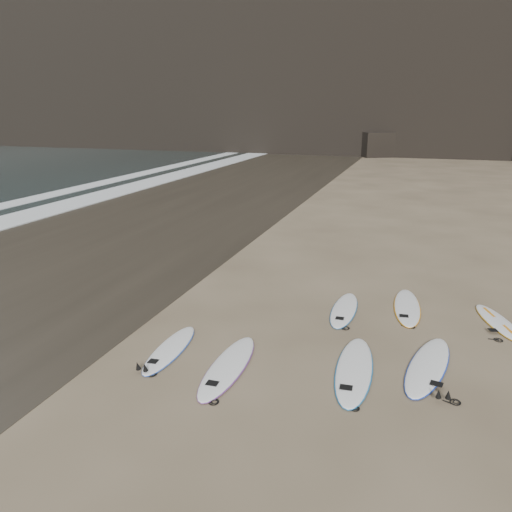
% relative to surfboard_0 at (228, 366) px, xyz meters
% --- Properties ---
extents(ground, '(240.00, 240.00, 0.00)m').
position_rel_surfboard_0_xyz_m(ground, '(4.37, 1.10, -0.05)').
color(ground, '#897559').
rests_on(ground, ground).
extents(wet_sand, '(12.00, 200.00, 0.01)m').
position_rel_surfboard_0_xyz_m(wet_sand, '(-8.63, 11.10, -0.04)').
color(wet_sand, '#383026').
rests_on(wet_sand, ground).
extents(foam_near, '(2.20, 200.00, 0.05)m').
position_rel_surfboard_0_xyz_m(foam_near, '(-14.13, 11.10, -0.02)').
color(foam_near, white).
rests_on(foam_near, ground).
extents(surfboard_0, '(0.70, 2.69, 0.10)m').
position_rel_surfboard_0_xyz_m(surfboard_0, '(0.00, 0.00, 0.00)').
color(surfboard_0, white).
rests_on(surfboard_0, ground).
extents(surfboard_1, '(0.82, 2.82, 0.10)m').
position_rel_surfboard_0_xyz_m(surfboard_1, '(2.36, 0.64, 0.00)').
color(surfboard_1, white).
rests_on(surfboard_1, ground).
extents(surfboard_2, '(1.15, 2.78, 0.10)m').
position_rel_surfboard_0_xyz_m(surfboard_2, '(3.72, 1.25, 0.00)').
color(surfboard_2, white).
rests_on(surfboard_2, ground).
extents(surfboard_5, '(0.59, 2.39, 0.09)m').
position_rel_surfboard_0_xyz_m(surfboard_5, '(1.72, 3.59, -0.01)').
color(surfboard_5, white).
rests_on(surfboard_5, ground).
extents(surfboard_6, '(0.80, 2.61, 0.09)m').
position_rel_surfboard_0_xyz_m(surfboard_6, '(3.22, 4.25, -0.00)').
color(surfboard_6, white).
rests_on(surfboard_6, ground).
extents(surfboard_7, '(1.19, 2.27, 0.08)m').
position_rel_surfboard_0_xyz_m(surfboard_7, '(5.31, 3.95, -0.01)').
color(surfboard_7, white).
rests_on(surfboard_7, ground).
extents(surfboard_11, '(0.68, 2.32, 0.08)m').
position_rel_surfboard_0_xyz_m(surfboard_11, '(-1.43, 0.30, -0.01)').
color(surfboard_11, white).
rests_on(surfboard_11, ground).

